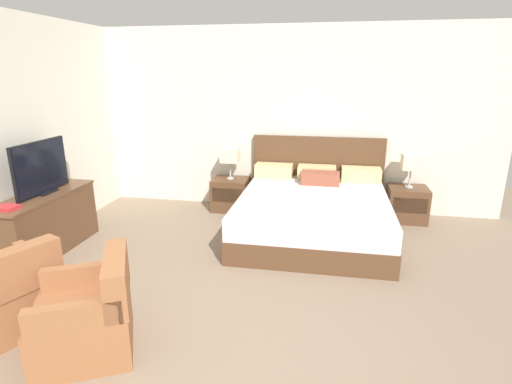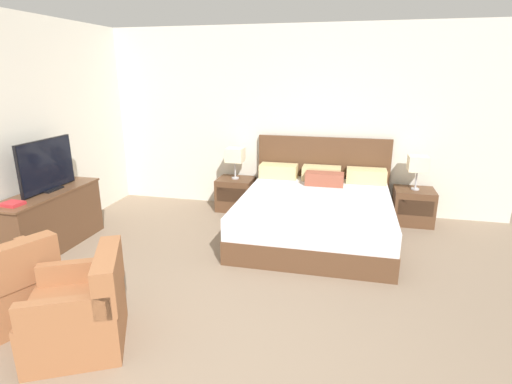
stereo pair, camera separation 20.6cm
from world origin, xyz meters
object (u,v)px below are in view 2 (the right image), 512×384
nightstand_right (413,206)px  book_red_cover (12,204)px  tv (47,166)px  table_lamp_left (235,155)px  armchair_companion (82,312)px  nightstand_left (236,194)px  bed (316,213)px  table_lamp_right (418,164)px  armchair_by_window (7,290)px  dresser (50,219)px

nightstand_right → book_red_cover: 4.99m
nightstand_right → tv: tv is taller
table_lamp_left → armchair_companion: (-0.26, -3.39, -0.57)m
nightstand_left → table_lamp_left: bearing=90.0°
nightstand_left → armchair_companion: 3.40m
bed → armchair_companion: size_ratio=2.30×
bed → nightstand_left: bearing=150.2°
table_lamp_right → tv: (-4.37, -1.81, 0.15)m
nightstand_left → armchair_by_window: size_ratio=0.60×
dresser → armchair_by_window: (0.69, -1.36, -0.08)m
tv → table_lamp_left: bearing=45.7°
dresser → tv: (0.00, 0.07, 0.64)m
table_lamp_left → tv: tv is taller
dresser → book_red_cover: book_red_cover is taller
table_lamp_right → nightstand_right: bearing=-90.0°
bed → table_lamp_right: size_ratio=4.50×
table_lamp_left → armchair_companion: size_ratio=0.51×
book_red_cover → table_lamp_right: bearing=28.8°
dresser → armchair_by_window: bearing=-63.2°
tv → armchair_companion: bearing=-46.3°
tv → book_red_cover: tv is taller
table_lamp_left → dresser: bearing=-133.2°
armchair_by_window → nightstand_left: bearing=71.5°
armchair_by_window → table_lamp_right: bearing=41.4°
table_lamp_left → table_lamp_right: (2.60, 0.00, 0.00)m
dresser → book_red_cover: 0.62m
nightstand_right → armchair_companion: size_ratio=0.58×
nightstand_left → nightstand_right: same height
table_lamp_left → armchair_by_window: (-1.08, -3.25, -0.57)m
table_lamp_right → armchair_companion: 4.47m
bed → dresser: bearing=-159.6°
table_lamp_right → nightstand_left: bearing=-180.0°
armchair_by_window → armchair_companion: (0.83, -0.15, 0.00)m
table_lamp_left → dresser: 2.63m
table_lamp_right → armchair_companion: (-2.86, -3.39, -0.57)m
table_lamp_right → armchair_companion: size_ratio=0.51×
table_lamp_right → armchair_by_window: (-3.68, -3.25, -0.57)m
table_lamp_left → armchair_companion: table_lamp_left is taller
nightstand_left → bed: bearing=-29.8°
table_lamp_right → book_red_cover: (-4.35, -2.39, -0.13)m
dresser → armchair_by_window: size_ratio=1.56×
bed → table_lamp_left: 1.60m
nightstand_left → armchair_by_window: 3.42m
nightstand_left → armchair_companion: (-0.26, -3.39, 0.04)m
dresser → nightstand_right: bearing=23.3°
nightstand_right → bed: bearing=-150.2°
dresser → armchair_companion: bearing=-44.9°
nightstand_right → dresser: bearing=-156.7°
table_lamp_right → dresser: bearing=-156.7°
dresser → armchair_by_window: 1.53m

